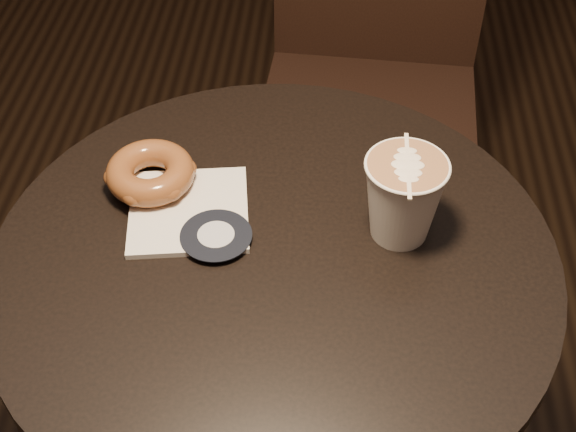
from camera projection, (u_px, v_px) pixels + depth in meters
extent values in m
cylinder|color=black|center=(274.00, 261.00, 0.99)|extent=(0.70, 0.70, 0.03)
cylinder|color=black|center=(277.00, 416.00, 1.25)|extent=(0.07, 0.07, 0.70)
cube|color=black|center=(367.00, 116.00, 1.61)|extent=(0.45, 0.45, 0.04)
cylinder|color=black|center=(267.00, 253.00, 1.67)|extent=(0.04, 0.04, 0.48)
cylinder|color=black|center=(442.00, 271.00, 1.64)|extent=(0.04, 0.04, 0.48)
cylinder|color=black|center=(290.00, 143.00, 1.92)|extent=(0.04, 0.04, 0.48)
cylinder|color=black|center=(441.00, 156.00, 1.89)|extent=(0.04, 0.04, 0.48)
cube|color=silver|center=(189.00, 211.00, 1.03)|extent=(0.17, 0.17, 0.01)
torus|color=brown|center=(150.00, 172.00, 1.05)|extent=(0.12, 0.12, 0.04)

